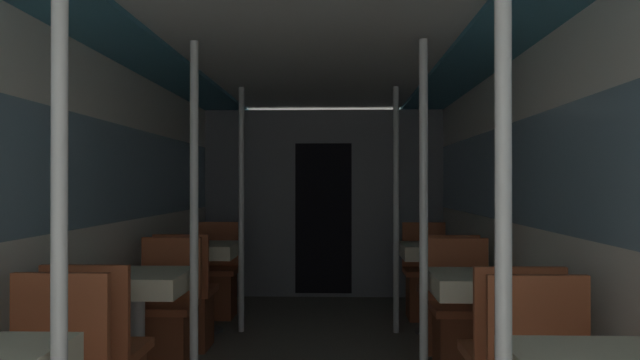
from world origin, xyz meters
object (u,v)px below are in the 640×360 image
object	(u,v)px
dining_table_right_2	(436,258)
chair_left_far_2	(216,287)
dining_table_right_1	(482,294)
chair_right_far_2	(426,288)
support_pole_left_2	(241,209)
chair_right_near_2	(447,313)
chair_left_far_1	(165,329)
support_pole_right_0	(503,259)
support_pole_right_1	(424,222)
dining_table_left_1	(137,292)
support_pole_right_2	(396,209)
chair_right_far_1	(463,332)
chair_left_near_2	(186,311)
dining_table_left_2	(203,257)
support_pole_left_1	(194,222)
support_pole_left_0	(59,257)

from	to	relation	value
dining_table_right_2	chair_left_far_2	bearing A→B (deg)	163.90
dining_table_right_1	chair_right_far_2	world-z (taller)	chair_right_far_2
dining_table_right_2	chair_right_far_2	size ratio (longest dim) A/B	0.84
support_pole_left_2	chair_right_near_2	xyz separation A→B (m)	(1.68, -0.58, -0.77)
chair_left_far_1	support_pole_left_2	distance (m)	1.45
support_pole_right_0	support_pole_right_1	distance (m)	1.76
dining_table_left_1	chair_left_far_1	xyz separation A→B (m)	(-0.00, 0.58, -0.36)
dining_table_right_1	support_pole_right_2	xyz separation A→B (m)	(-0.34, 1.76, 0.42)
support_pole_right_0	chair_right_far_1	size ratio (longest dim) A/B	2.35
chair_left_near_2	chair_left_far_2	xyz separation A→B (m)	(0.00, 1.17, 0.00)
chair_left_near_2	chair_left_far_2	distance (m)	1.17
dining_table_left_2	support_pole_right_0	distance (m)	3.93
chair_left_far_1	chair_right_far_2	size ratio (longest dim) A/B	1.00
support_pole_left_2	dining_table_right_2	size ratio (longest dim) A/B	2.78
support_pole_left_1	support_pole_right_1	bearing A→B (deg)	0.00
dining_table_left_2	chair_left_far_2	distance (m)	0.68
support_pole_left_1	chair_left_far_2	world-z (taller)	support_pole_left_1
support_pole_left_2	dining_table_right_1	bearing A→B (deg)	-46.32
dining_table_left_2	dining_table_right_2	xyz separation A→B (m)	(2.02, 0.00, 0.00)
dining_table_left_1	support_pole_right_1	distance (m)	1.73
support_pole_right_0	support_pole_right_1	xyz separation A→B (m)	(0.00, 1.76, 0.00)
support_pole_right_1	chair_right_far_2	size ratio (longest dim) A/B	2.35
chair_left_far_2	support_pole_right_1	world-z (taller)	support_pole_right_1
support_pole_left_1	dining_table_right_2	distance (m)	2.47
dining_table_right_2	chair_right_far_1	bearing A→B (deg)	-90.00
support_pole_left_2	dining_table_left_1	bearing A→B (deg)	-100.87
support_pole_left_2	dining_table_right_1	size ratio (longest dim) A/B	2.78
dining_table_right_2	support_pole_right_2	distance (m)	0.54
support_pole_left_0	support_pole_right_1	bearing A→B (deg)	52.65
support_pole_right_1	dining_table_right_1	bearing A→B (deg)	0.00
chair_left_far_1	support_pole_left_0	bearing A→B (deg)	98.21
support_pole_right_1	support_pole_left_1	bearing A→B (deg)	180.00
support_pole_left_1	support_pole_left_2	xyz separation A→B (m)	(0.00, 1.76, 0.00)
support_pole_right_1	support_pole_right_2	bearing A→B (deg)	90.00
chair_left_far_1	chair_left_far_2	size ratio (longest dim) A/B	1.00
dining_table_left_1	chair_left_far_2	world-z (taller)	chair_left_far_2
dining_table_left_2	dining_table_right_1	world-z (taller)	same
chair_right_near_2	dining_table_left_1	bearing A→B (deg)	-149.75
dining_table_left_2	support_pole_right_0	bearing A→B (deg)	-64.47
chair_left_far_2	chair_right_far_2	size ratio (longest dim) A/B	1.00
support_pole_left_1	chair_left_near_2	bearing A→B (deg)	106.01
chair_left_near_2	chair_left_far_1	bearing A→B (deg)	-90.00
chair_right_far_1	support_pole_right_1	bearing A→B (deg)	59.88
support_pole_left_0	dining_table_left_2	size ratio (longest dim) A/B	2.78
chair_left_far_1	chair_left_near_2	bearing A→B (deg)	-90.00
support_pole_right_0	support_pole_left_2	bearing A→B (deg)	110.88
dining_table_left_1	dining_table_left_2	world-z (taller)	same
chair_left_near_2	chair_right_near_2	bearing A→B (deg)	0.00
chair_left_far_2	chair_right_near_2	size ratio (longest dim) A/B	1.00
dining_table_right_2	chair_right_near_2	xyz separation A→B (m)	(0.00, -0.58, -0.36)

